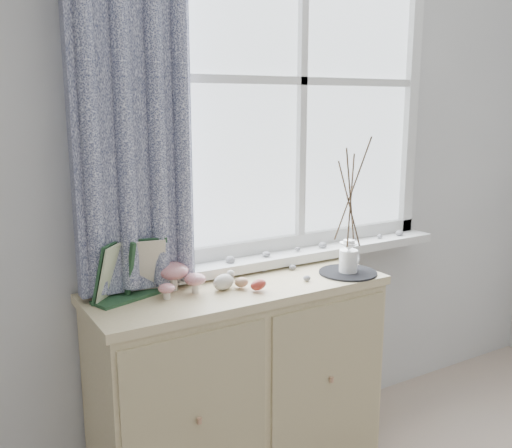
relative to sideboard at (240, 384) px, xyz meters
name	(u,v)px	position (x,y,z in m)	size (l,w,h in m)	color
sideboard	(240,384)	(0.00, 0.00, 0.00)	(1.20, 0.45, 0.85)	beige
botanical_book	(131,270)	(-0.42, 0.05, 0.54)	(0.32, 0.13, 0.23)	#1F4226
toadstool_cluster	(177,275)	(-0.24, 0.05, 0.49)	(0.19, 0.17, 0.11)	white
wooden_eggs	(241,282)	(-0.01, -0.04, 0.45)	(0.13, 0.17, 0.06)	tan
songbird_figurine	(224,281)	(-0.08, -0.02, 0.46)	(0.13, 0.06, 0.07)	silver
crocheted_doily	(348,273)	(0.47, -0.10, 0.43)	(0.25, 0.25, 0.01)	black
twig_pitcher	(351,195)	(0.47, -0.10, 0.76)	(0.27, 0.27, 0.58)	white
sideboard_pebbles	(302,271)	(0.30, 0.00, 0.44)	(0.33, 0.23, 0.02)	gray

